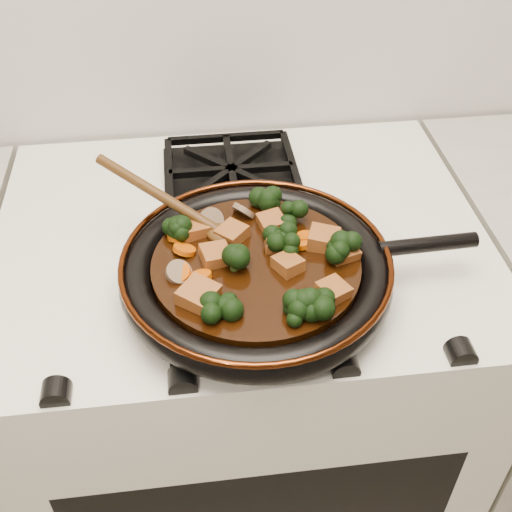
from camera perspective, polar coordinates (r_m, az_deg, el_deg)
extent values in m
cube|color=white|center=(1.33, -1.08, -13.02)|extent=(0.76, 0.60, 0.90)
cylinder|color=black|center=(0.87, 0.00, -1.81)|extent=(0.34, 0.34, 0.01)
torus|color=black|center=(0.87, 0.00, -1.38)|extent=(0.37, 0.37, 0.04)
torus|color=#491D0A|center=(0.85, 0.00, -0.35)|extent=(0.37, 0.37, 0.01)
cylinder|color=black|center=(0.92, 15.02, 1.00)|extent=(0.14, 0.03, 0.02)
cylinder|color=black|center=(0.86, 0.00, -1.04)|extent=(0.28, 0.28, 0.02)
cube|color=brown|center=(0.91, 1.40, 2.96)|extent=(0.04, 0.04, 0.02)
cube|color=brown|center=(0.89, -2.13, 1.99)|extent=(0.05, 0.05, 0.02)
cube|color=brown|center=(0.84, 2.85, -0.75)|extent=(0.05, 0.05, 0.02)
cube|color=brown|center=(0.88, 6.02, 1.48)|extent=(0.05, 0.05, 0.03)
cube|color=brown|center=(0.87, 7.74, 0.34)|extent=(0.05, 0.05, 0.02)
cube|color=brown|center=(0.86, -3.61, 0.02)|extent=(0.05, 0.04, 0.02)
cube|color=brown|center=(0.90, -5.63, 2.40)|extent=(0.05, 0.05, 0.02)
cube|color=brown|center=(0.80, -5.13, -3.50)|extent=(0.06, 0.06, 0.03)
cube|color=brown|center=(0.81, 6.85, -3.13)|extent=(0.05, 0.05, 0.02)
cube|color=brown|center=(0.88, 1.99, 1.27)|extent=(0.04, 0.04, 0.03)
cylinder|color=#CB5005|center=(0.88, 4.07, 1.22)|extent=(0.03, 0.03, 0.02)
cylinder|color=#CB5005|center=(0.87, -6.39, 0.58)|extent=(0.03, 0.03, 0.02)
cylinder|color=#CB5005|center=(0.89, 4.34, 1.72)|extent=(0.03, 0.03, 0.02)
cylinder|color=#CB5005|center=(0.90, -7.04, 1.76)|extent=(0.03, 0.03, 0.02)
cylinder|color=#CB5005|center=(0.83, -4.95, -1.82)|extent=(0.03, 0.03, 0.02)
cylinder|color=#CB5005|center=(0.84, -6.82, -1.50)|extent=(0.03, 0.03, 0.02)
cylinder|color=brown|center=(0.84, -6.89, -1.45)|extent=(0.05, 0.05, 0.02)
cylinder|color=brown|center=(0.92, -3.99, 3.23)|extent=(0.05, 0.04, 0.03)
cylinder|color=brown|center=(0.93, -1.08, 4.02)|extent=(0.05, 0.05, 0.03)
ellipsoid|color=#472A0F|center=(0.89, -2.91, 1.97)|extent=(0.07, 0.07, 0.02)
cylinder|color=#472A0F|center=(0.92, -8.53, 5.35)|extent=(0.02, 0.02, 0.22)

